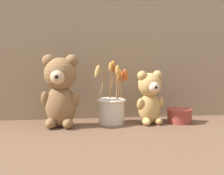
# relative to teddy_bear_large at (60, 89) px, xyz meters

# --- Properties ---
(ground_plane) EXTENTS (4.00, 4.00, 0.00)m
(ground_plane) POSITION_rel_teddy_bear_large_xyz_m (0.22, 0.00, -0.16)
(ground_plane) COLOR brown
(backdrop_wall) EXTENTS (1.19, 0.02, 0.68)m
(backdrop_wall) POSITION_rel_teddy_bear_large_xyz_m (0.22, 0.17, 0.18)
(backdrop_wall) COLOR gray
(backdrop_wall) RESTS_ON ground
(teddy_bear_large) EXTENTS (0.17, 0.16, 0.31)m
(teddy_bear_large) POSITION_rel_teddy_bear_large_xyz_m (0.00, 0.00, 0.00)
(teddy_bear_large) COLOR olive
(teddy_bear_large) RESTS_ON ground
(teddy_bear_medium) EXTENTS (0.13, 0.12, 0.24)m
(teddy_bear_medium) POSITION_rel_teddy_bear_large_xyz_m (0.39, 0.01, -0.04)
(teddy_bear_medium) COLOR tan
(teddy_bear_medium) RESTS_ON ground
(flower_vase) EXTENTS (0.16, 0.14, 0.28)m
(flower_vase) POSITION_rel_teddy_bear_large_xyz_m (0.23, 0.04, -0.08)
(flower_vase) COLOR silver
(flower_vase) RESTS_ON ground
(decorative_tin_tall) EXTENTS (0.11, 0.11, 0.06)m
(decorative_tin_tall) POSITION_rel_teddy_bear_large_xyz_m (0.53, 0.01, -0.13)
(decorative_tin_tall) COLOR #993D33
(decorative_tin_tall) RESTS_ON ground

